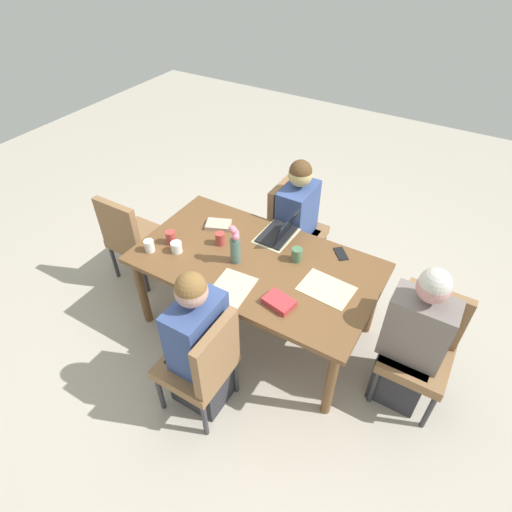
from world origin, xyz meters
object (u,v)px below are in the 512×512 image
Objects in this scene: coffee_mug_centre_left at (297,255)px; coffee_mug_near_left at (171,237)px; chair_head_left_left_mid at (422,343)px; coffee_mug_near_right at (177,247)px; chair_head_right_right_near at (132,235)px; laptop_near_left_far at (280,232)px; phone_black at (341,254)px; person_near_left_far at (296,228)px; person_head_left_left_mid at (411,345)px; book_red_cover at (219,225)px; chair_far_left_near at (204,363)px; chair_near_left_far at (292,224)px; coffee_mug_centre_right at (149,246)px; book_blue_cover at (279,302)px; coffee_mug_far_left at (220,238)px; dining_table at (256,269)px; person_far_left_near at (200,349)px.

coffee_mug_near_left is at bearing 18.78° from coffee_mug_centre_left.
coffee_mug_near_right is at bearing 8.88° from chair_head_left_left_mid.
chair_head_left_left_mid is 1.00× the size of chair_head_right_right_near.
laptop_near_left_far is 2.13× the size of phone_black.
person_near_left_far reaches higher than chair_head_left_left_mid.
book_red_cover is (1.69, -0.21, 0.22)m from person_head_left_left_mid.
chair_far_left_near and chair_near_left_far have the same top height.
person_head_left_left_mid is 1.91m from coffee_mug_near_left.
coffee_mug_centre_right reaches higher than book_red_cover.
chair_head_left_left_mid is 0.10m from person_head_left_left_mid.
book_blue_cover is at bearing 102.14° from coffee_mug_centre_left.
chair_far_left_near is at bearing 139.42° from coffee_mug_near_left.
chair_far_left_near is at bearing 117.00° from coffee_mug_far_left.
book_red_cover is (-0.19, -0.37, -0.04)m from coffee_mug_near_left.
coffee_mug_near_right reaches higher than phone_black.
coffee_mug_near_left is at bearing -30.52° from coffee_mug_near_right.
person_near_left_far reaches higher than coffee_mug_centre_left.
book_blue_cover reaches higher than phone_black.
coffee_mug_far_left reaches higher than book_blue_cover.
book_blue_cover is at bearing 126.05° from book_red_cover.
chair_far_left_near is 0.75× the size of person_head_left_left_mid.
laptop_near_left_far is (1.25, -0.27, 0.27)m from chair_head_left_left_mid.
coffee_mug_far_left is (0.43, -0.84, 0.28)m from chair_far_left_near.
laptop_near_left_far is at bearing -136.38° from coffee_mug_near_right.
coffee_mug_centre_left is (-0.25, -0.16, 0.13)m from dining_table.
coffee_mug_far_left is at bearing -150.83° from coffee_mug_near_left.
chair_head_right_right_near is (1.23, 0.81, -0.03)m from person_near_left_far.
person_head_left_left_mid is 1.81m from coffee_mug_near_right.
book_red_cover is 0.98m from book_blue_cover.
book_red_cover is at bearing -20.07° from book_blue_cover.
chair_near_left_far is 8.73× the size of coffee_mug_far_left.
person_head_left_left_mid is at bearing -173.18° from coffee_mug_near_right.
chair_head_right_right_near is 0.75m from coffee_mug_near_right.
person_far_left_near is at bearing 64.10° from book_blue_cover.
coffee_mug_near_left is at bearing 6.64° from chair_head_left_left_mid.
chair_head_left_left_mid is (-1.26, -0.07, -0.15)m from dining_table.
person_far_left_near is 1.10m from book_red_cover.
laptop_near_left_far is 3.35× the size of coffee_mug_centre_right.
coffee_mug_far_left is at bearing -132.98° from coffee_mug_near_right.
chair_head_right_right_near reaches higher than book_red_cover.
book_blue_cover is (0.85, 0.29, 0.22)m from person_head_left_left_mid.
person_near_left_far reaches higher than coffee_mug_near_right.
coffee_mug_centre_left is at bearing -146.98° from dining_table.
dining_table is 1.28m from chair_head_left_left_mid.
coffee_mug_near_left is (0.65, 0.92, 0.25)m from person_near_left_far.
book_blue_cover is (-0.34, -0.45, 0.22)m from person_far_left_near.
coffee_mug_centre_right is 0.93× the size of coffee_mug_far_left.
laptop_near_left_far reaches higher than coffee_mug_centre_left.
dining_table is 2.02× the size of chair_head_left_left_mid.
person_near_left_far reaches higher than coffee_mug_far_left.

